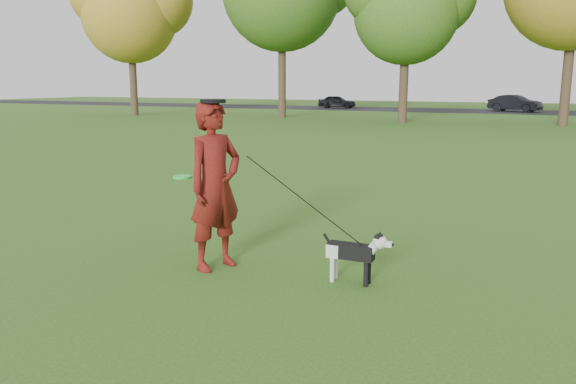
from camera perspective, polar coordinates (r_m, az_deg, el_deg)
The scene contains 7 objects.
ground at distance 6.61m, azimuth -4.85°, elevation -8.54°, with size 120.00×120.00×0.00m, color #285116.
road at distance 45.58m, azimuth 20.63°, elevation 7.67°, with size 120.00×7.00×0.02m, color black.
man at distance 6.71m, azimuth -7.41°, elevation 0.62°, with size 0.73×0.48×2.01m, color #500E0B.
dog at distance 6.30m, azimuth 6.94°, elevation -5.93°, with size 0.82×0.16×0.62m.
car_left at distance 48.17m, azimuth 5.01°, elevation 9.13°, with size 1.27×3.16×1.07m, color black.
car_mid at distance 45.49m, azimuth 22.06°, elevation 8.35°, with size 1.31×3.74×1.23m, color black.
man_held_items at distance 6.25m, azimuth 1.66°, elevation -0.87°, with size 2.34×0.35×1.60m.
Camera 1 is at (3.06, -5.42, 2.22)m, focal length 35.00 mm.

